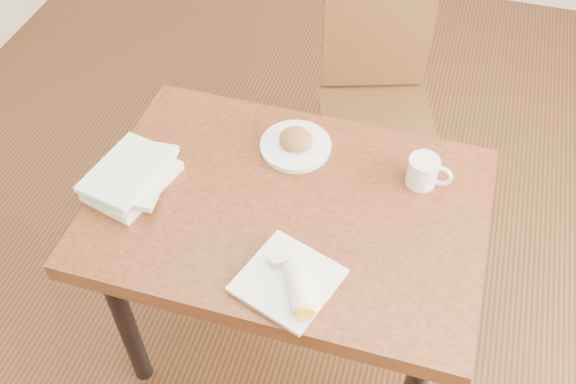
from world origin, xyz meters
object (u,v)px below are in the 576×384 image
(table, at_px, (288,224))
(plate_scone, at_px, (296,144))
(coffee_mug, at_px, (424,171))
(chair_far, at_px, (376,91))
(plate_burrito, at_px, (291,282))
(book_stack, at_px, (133,176))

(table, height_order, plate_scone, plate_scone)
(coffee_mug, bearing_deg, plate_scone, 175.72)
(chair_far, relative_size, plate_scone, 4.44)
(table, height_order, chair_far, chair_far)
(table, distance_m, plate_scone, 0.25)
(table, xyz_separation_m, plate_scone, (-0.04, 0.22, 0.11))
(chair_far, height_order, plate_burrito, chair_far)
(chair_far, distance_m, coffee_mug, 0.69)
(plate_scone, height_order, book_stack, plate_scone)
(coffee_mug, height_order, plate_burrito, coffee_mug)
(chair_far, xyz_separation_m, plate_scone, (-0.15, -0.58, 0.22))
(table, relative_size, coffee_mug, 8.34)
(coffee_mug, distance_m, plate_burrito, 0.52)
(book_stack, bearing_deg, chair_far, 56.60)
(coffee_mug, xyz_separation_m, plate_burrito, (-0.26, -0.45, -0.02))
(book_stack, bearing_deg, coffee_mug, 16.87)
(plate_scone, bearing_deg, table, -79.71)
(table, distance_m, plate_burrito, 0.30)
(table, xyz_separation_m, book_stack, (-0.44, -0.05, 0.13))
(coffee_mug, bearing_deg, book_stack, -163.13)
(plate_burrito, height_order, book_stack, plate_burrito)
(chair_far, xyz_separation_m, coffee_mug, (0.23, -0.60, 0.25))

